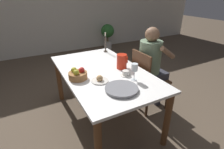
{
  "coord_description": "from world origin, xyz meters",
  "views": [
    {
      "loc": [
        -0.82,
        -1.77,
        1.61
      ],
      "look_at": [
        0.0,
        -0.24,
        0.77
      ],
      "focal_mm": 28.0,
      "sensor_mm": 36.0,
      "label": 1
    }
  ],
  "objects_px": {
    "chair_person_side": "(147,79)",
    "person_seated": "(152,62)",
    "serving_tray": "(122,89)",
    "fruit_bowl": "(78,75)",
    "potted_plant": "(108,33)",
    "bread_plate": "(100,80)",
    "red_pitcher": "(122,61)",
    "wine_glass_water": "(135,68)",
    "teacup_near_person": "(126,73)",
    "candlestick_tall": "(105,44)"
  },
  "relations": [
    {
      "from": "person_seated",
      "to": "bread_plate",
      "type": "xyz_separation_m",
      "value": [
        -0.89,
        -0.21,
        0.03
      ]
    },
    {
      "from": "teacup_near_person",
      "to": "chair_person_side",
      "type": "bearing_deg",
      "value": 20.28
    },
    {
      "from": "red_pitcher",
      "to": "bread_plate",
      "type": "bearing_deg",
      "value": -153.87
    },
    {
      "from": "person_seated",
      "to": "candlestick_tall",
      "type": "height_order",
      "value": "person_seated"
    },
    {
      "from": "serving_tray",
      "to": "teacup_near_person",
      "type": "bearing_deg",
      "value": 50.97
    },
    {
      "from": "chair_person_side",
      "to": "teacup_near_person",
      "type": "bearing_deg",
      "value": -69.72
    },
    {
      "from": "chair_person_side",
      "to": "wine_glass_water",
      "type": "distance_m",
      "value": 0.68
    },
    {
      "from": "candlestick_tall",
      "to": "potted_plant",
      "type": "bearing_deg",
      "value": 62.4
    },
    {
      "from": "teacup_near_person",
      "to": "candlestick_tall",
      "type": "xyz_separation_m",
      "value": [
        0.18,
        0.88,
        0.09
      ]
    },
    {
      "from": "wine_glass_water",
      "to": "candlestick_tall",
      "type": "relative_size",
      "value": 0.62
    },
    {
      "from": "teacup_near_person",
      "to": "serving_tray",
      "type": "distance_m",
      "value": 0.34
    },
    {
      "from": "wine_glass_water",
      "to": "teacup_near_person",
      "type": "height_order",
      "value": "wine_glass_water"
    },
    {
      "from": "serving_tray",
      "to": "potted_plant",
      "type": "bearing_deg",
      "value": 65.25
    },
    {
      "from": "chair_person_side",
      "to": "teacup_near_person",
      "type": "xyz_separation_m",
      "value": [
        -0.48,
        -0.18,
        0.27
      ]
    },
    {
      "from": "person_seated",
      "to": "potted_plant",
      "type": "height_order",
      "value": "person_seated"
    },
    {
      "from": "teacup_near_person",
      "to": "candlestick_tall",
      "type": "distance_m",
      "value": 0.9
    },
    {
      "from": "potted_plant",
      "to": "chair_person_side",
      "type": "bearing_deg",
      "value": -106.37
    },
    {
      "from": "person_seated",
      "to": "fruit_bowl",
      "type": "distance_m",
      "value": 1.08
    },
    {
      "from": "serving_tray",
      "to": "fruit_bowl",
      "type": "relative_size",
      "value": 1.61
    },
    {
      "from": "chair_person_side",
      "to": "person_seated",
      "type": "distance_m",
      "value": 0.24
    },
    {
      "from": "potted_plant",
      "to": "bread_plate",
      "type": "bearing_deg",
      "value": -118.25
    },
    {
      "from": "candlestick_tall",
      "to": "potted_plant",
      "type": "xyz_separation_m",
      "value": [
        1.16,
        2.22,
        -0.38
      ]
    },
    {
      "from": "chair_person_side",
      "to": "person_seated",
      "type": "xyz_separation_m",
      "value": [
        0.08,
        0.04,
        0.23
      ]
    },
    {
      "from": "chair_person_side",
      "to": "red_pitcher",
      "type": "relative_size",
      "value": 4.86
    },
    {
      "from": "serving_tray",
      "to": "red_pitcher",
      "type": "bearing_deg",
      "value": 58.85
    },
    {
      "from": "wine_glass_water",
      "to": "fruit_bowl",
      "type": "xyz_separation_m",
      "value": [
        -0.53,
        0.32,
        -0.09
      ]
    },
    {
      "from": "wine_glass_water",
      "to": "candlestick_tall",
      "type": "distance_m",
      "value": 1.04
    },
    {
      "from": "teacup_near_person",
      "to": "fruit_bowl",
      "type": "distance_m",
      "value": 0.54
    },
    {
      "from": "teacup_near_person",
      "to": "bread_plate",
      "type": "relative_size",
      "value": 0.68
    },
    {
      "from": "wine_glass_water",
      "to": "potted_plant",
      "type": "height_order",
      "value": "wine_glass_water"
    },
    {
      "from": "teacup_near_person",
      "to": "bread_plate",
      "type": "height_order",
      "value": "bread_plate"
    },
    {
      "from": "red_pitcher",
      "to": "potted_plant",
      "type": "bearing_deg",
      "value": 66.34
    },
    {
      "from": "wine_glass_water",
      "to": "candlestick_tall",
      "type": "xyz_separation_m",
      "value": [
        0.16,
        1.02,
        -0.02
      ]
    },
    {
      "from": "bread_plate",
      "to": "candlestick_tall",
      "type": "bearing_deg",
      "value": 60.12
    },
    {
      "from": "red_pitcher",
      "to": "teacup_near_person",
      "type": "height_order",
      "value": "red_pitcher"
    },
    {
      "from": "person_seated",
      "to": "teacup_near_person",
      "type": "distance_m",
      "value": 0.6
    },
    {
      "from": "bread_plate",
      "to": "potted_plant",
      "type": "xyz_separation_m",
      "value": [
        1.66,
        3.09,
        -0.28
      ]
    },
    {
      "from": "red_pitcher",
      "to": "potted_plant",
      "type": "height_order",
      "value": "red_pitcher"
    },
    {
      "from": "red_pitcher",
      "to": "bread_plate",
      "type": "xyz_separation_m",
      "value": [
        -0.39,
        -0.19,
        -0.07
      ]
    },
    {
      "from": "teacup_near_person",
      "to": "person_seated",
      "type": "bearing_deg",
      "value": 20.7
    },
    {
      "from": "serving_tray",
      "to": "wine_glass_water",
      "type": "bearing_deg",
      "value": 28.01
    },
    {
      "from": "chair_person_side",
      "to": "fruit_bowl",
      "type": "bearing_deg",
      "value": -90.07
    },
    {
      "from": "red_pitcher",
      "to": "bread_plate",
      "type": "distance_m",
      "value": 0.44
    },
    {
      "from": "chair_person_side",
      "to": "candlestick_tall",
      "type": "distance_m",
      "value": 0.85
    },
    {
      "from": "wine_glass_water",
      "to": "teacup_near_person",
      "type": "xyz_separation_m",
      "value": [
        -0.02,
        0.14,
        -0.12
      ]
    },
    {
      "from": "serving_tray",
      "to": "bread_plate",
      "type": "relative_size",
      "value": 1.77
    },
    {
      "from": "red_pitcher",
      "to": "wine_glass_water",
      "type": "height_order",
      "value": "wine_glass_water"
    },
    {
      "from": "chair_person_side",
      "to": "candlestick_tall",
      "type": "height_order",
      "value": "candlestick_tall"
    },
    {
      "from": "wine_glass_water",
      "to": "red_pitcher",
      "type": "bearing_deg",
      "value": 82.07
    },
    {
      "from": "red_pitcher",
      "to": "fruit_bowl",
      "type": "xyz_separation_m",
      "value": [
        -0.58,
        -0.02,
        -0.04
      ]
    }
  ]
}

